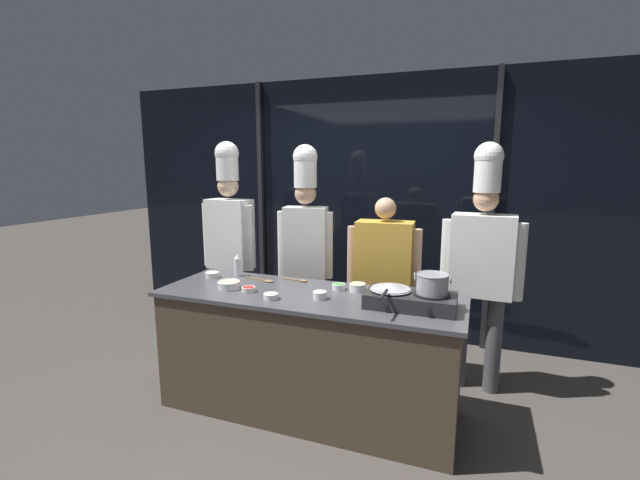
{
  "coord_description": "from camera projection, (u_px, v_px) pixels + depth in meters",
  "views": [
    {
      "loc": [
        1.11,
        -2.74,
        1.82
      ],
      "look_at": [
        0.0,
        0.25,
        1.25
      ],
      "focal_mm": 24.0,
      "sensor_mm": 36.0,
      "label": 1
    }
  ],
  "objects": [
    {
      "name": "window_wall_back",
      "position": [
        366.0,
        209.0,
        4.52
      ],
      "size": [
        5.79,
        0.09,
        2.7
      ],
      "color": "black",
      "rests_on": "ground_plane"
    },
    {
      "name": "prep_bowl_bean_sprouts",
      "position": [
        212.0,
        274.0,
        3.5
      ],
      "size": [
        0.11,
        0.11,
        0.04
      ],
      "color": "white",
      "rests_on": "demo_counter"
    },
    {
      "name": "prep_bowl_garlic",
      "position": [
        320.0,
        295.0,
        2.94
      ],
      "size": [
        0.1,
        0.1,
        0.05
      ],
      "color": "white",
      "rests_on": "demo_counter"
    },
    {
      "name": "ground_plane",
      "position": [
        308.0,
        408.0,
        3.22
      ],
      "size": [
        24.0,
        24.0,
        0.0
      ],
      "primitive_type": "plane",
      "color": "#47423D"
    },
    {
      "name": "prep_bowl_ginger",
      "position": [
        358.0,
        287.0,
        3.12
      ],
      "size": [
        0.12,
        0.12,
        0.06
      ],
      "color": "white",
      "rests_on": "demo_counter"
    },
    {
      "name": "person_guest",
      "position": [
        384.0,
        271.0,
        3.63
      ],
      "size": [
        0.62,
        0.27,
        1.55
      ],
      "rotation": [
        0.0,
        0.0,
        3.19
      ],
      "color": "#4C4C51",
      "rests_on": "ground_plane"
    },
    {
      "name": "chef_line",
      "position": [
        482.0,
        255.0,
        3.34
      ],
      "size": [
        0.62,
        0.27,
        1.98
      ],
      "rotation": [
        0.0,
        0.0,
        3.08
      ],
      "color": "#4C4C51",
      "rests_on": "ground_plane"
    },
    {
      "name": "serving_spoon_slotted",
      "position": [
        265.0,
        280.0,
        3.39
      ],
      "size": [
        0.28,
        0.09,
        0.02
      ],
      "color": "olive",
      "rests_on": "demo_counter"
    },
    {
      "name": "prep_bowl_scallions",
      "position": [
        339.0,
        286.0,
        3.16
      ],
      "size": [
        0.1,
        0.1,
        0.05
      ],
      "color": "white",
      "rests_on": "demo_counter"
    },
    {
      "name": "portable_stove",
      "position": [
        411.0,
        300.0,
        2.77
      ],
      "size": [
        0.57,
        0.32,
        0.11
      ],
      "color": "#28282B",
      "rests_on": "demo_counter"
    },
    {
      "name": "stock_pot",
      "position": [
        432.0,
        283.0,
        2.7
      ],
      "size": [
        0.23,
        0.2,
        0.13
      ],
      "color": "#93969B",
      "rests_on": "portable_stove"
    },
    {
      "name": "chef_sous",
      "position": [
        306.0,
        236.0,
        3.83
      ],
      "size": [
        0.5,
        0.26,
        1.99
      ],
      "rotation": [
        0.0,
        0.0,
        3.32
      ],
      "color": "#232326",
      "rests_on": "ground_plane"
    },
    {
      "name": "demo_counter",
      "position": [
        308.0,
        352.0,
        3.15
      ],
      "size": [
        2.2,
        0.75,
        0.9
      ],
      "color": "#4C3D2D",
      "rests_on": "ground_plane"
    },
    {
      "name": "serving_spoon_solid",
      "position": [
        300.0,
        280.0,
        3.39
      ],
      "size": [
        0.23,
        0.05,
        0.02
      ],
      "color": "olive",
      "rests_on": "demo_counter"
    },
    {
      "name": "prep_bowl_shrimp",
      "position": [
        229.0,
        284.0,
        3.18
      ],
      "size": [
        0.17,
        0.17,
        0.06
      ],
      "color": "white",
      "rests_on": "demo_counter"
    },
    {
      "name": "squeeze_bottle_clear",
      "position": [
        238.0,
        265.0,
        3.54
      ],
      "size": [
        0.06,
        0.06,
        0.19
      ],
      "color": "white",
      "rests_on": "demo_counter"
    },
    {
      "name": "chef_head",
      "position": [
        230.0,
        231.0,
        4.09
      ],
      "size": [
        0.56,
        0.26,
        2.03
      ],
      "rotation": [
        0.0,
        0.0,
        3.05
      ],
      "color": "#232326",
      "rests_on": "ground_plane"
    },
    {
      "name": "prep_bowl_onion",
      "position": [
        271.0,
        296.0,
        2.94
      ],
      "size": [
        0.1,
        0.1,
        0.04
      ],
      "color": "white",
      "rests_on": "demo_counter"
    },
    {
      "name": "frying_pan",
      "position": [
        391.0,
        287.0,
        2.79
      ],
      "size": [
        0.27,
        0.46,
        0.04
      ],
      "color": "#ADAFB5",
      "rests_on": "portable_stove"
    },
    {
      "name": "prep_bowl_bell_pepper",
      "position": [
        248.0,
        289.0,
        3.11
      ],
      "size": [
        0.1,
        0.1,
        0.04
      ],
      "color": "white",
      "rests_on": "demo_counter"
    }
  ]
}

